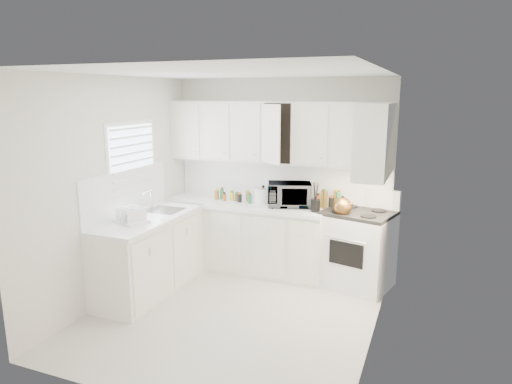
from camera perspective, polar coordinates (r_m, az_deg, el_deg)
The scene contains 38 objects.
floor at distance 5.24m, azimuth -2.93°, elevation -15.03°, with size 3.20×3.20×0.00m, color silver.
ceiling at distance 4.67m, azimuth -3.29°, elevation 14.68°, with size 3.20×3.20×0.00m, color white.
wall_back at distance 6.25m, azimuth 3.06°, elevation 2.07°, with size 3.00×3.00×0.00m, color white.
wall_front at distance 3.46m, azimuth -14.33°, elevation -6.67°, with size 3.00×3.00×0.00m, color white.
wall_left at distance 5.57m, azimuth -17.25°, elevation 0.29°, with size 3.20×3.20×0.00m, color white.
wall_right at distance 4.39m, azimuth 14.99°, elevation -2.68°, with size 3.20×3.20×0.00m, color white.
window_blinds at distance 5.79m, azimuth -15.09°, elevation 3.37°, with size 0.06×0.96×1.06m, color white, non-canonical shape.
lower_cabinets_back at distance 6.32m, azimuth -1.28°, elevation -5.76°, with size 2.22×0.60×0.90m, color white, non-canonical shape.
lower_cabinets_left at distance 5.78m, azimuth -13.12°, elevation -7.82°, with size 0.60×1.60×0.90m, color white, non-canonical shape.
countertop_back at distance 6.18m, azimuth -1.34°, elevation -1.59°, with size 2.24×0.64×0.05m, color white.
countertop_left at distance 5.63m, azimuth -13.27°, elevation -3.29°, with size 0.64×1.62×0.05m, color white.
backsplash_back at distance 6.25m, azimuth 3.02°, elevation 1.37°, with size 2.98×0.02×0.55m, color white.
backsplash_left at distance 5.74m, azimuth -15.88°, elevation -0.06°, with size 0.02×1.60×0.55m, color white.
upper_cabinets_back at distance 6.06m, azimuth 2.58°, elevation 3.67°, with size 3.00×0.33×0.80m, color white, non-canonical shape.
upper_cabinets_right at distance 5.17m, azimuth 14.41°, elevation 1.82°, with size 0.33×0.90×0.80m, color white, non-canonical shape.
sink at distance 5.88m, azimuth -11.40°, elevation -1.10°, with size 0.42×0.38×0.30m, color gray, non-canonical shape.
stove at distance 5.86m, azimuth 12.60°, elevation -5.72°, with size 0.81×0.66×1.24m, color white, non-canonical shape.
tea_kettle at distance 5.62m, azimuth 10.74°, elevation -1.64°, with size 0.29×0.25×0.27m, color olive, non-canonical shape.
frying_pan at distance 5.90m, azimuth 14.73°, elevation -2.26°, with size 0.25×0.42×0.04m, color black, non-canonical shape.
microwave at distance 5.98m, azimuth 4.19°, elevation 0.01°, with size 0.56×0.31×0.38m, color gray.
rice_cooker at distance 6.13m, azimuth 0.91°, elevation -0.28°, with size 0.24×0.24×0.24m, color white, non-canonical shape.
paper_towel at distance 6.14m, azimuth 2.42°, elevation -0.16°, with size 0.12×0.12×0.27m, color white.
utensil_crock at distance 5.72m, azimuth 7.47°, elevation -0.60°, with size 0.13×0.13×0.38m, color black, non-canonical shape.
dish_rack at distance 5.41m, azimuth -15.38°, elevation -2.66°, with size 0.37×0.27×0.20m, color white, non-canonical shape.
spice_left_0 at distance 6.46m, azimuth -4.65°, elevation -0.20°, with size 0.06×0.06×0.13m, color olive.
spice_left_1 at distance 6.35m, azimuth -4.40°, elevation -0.41°, with size 0.06×0.06×0.13m, color #2B8142.
spice_left_2 at distance 6.40m, azimuth -3.44°, elevation -0.31°, with size 0.06×0.06×0.13m, color #D3531C.
spice_left_3 at distance 6.28m, azimuth -3.17°, elevation -0.53°, with size 0.06×0.06×0.13m, color yellow.
spice_left_4 at distance 6.33m, azimuth -2.22°, elevation -0.41°, with size 0.06×0.06×0.13m, color brown.
spice_left_5 at distance 6.22m, azimuth -1.92°, elevation -0.64°, with size 0.06×0.06×0.13m, color black.
spice_left_6 at distance 6.28m, azimuth -0.96°, elevation -0.53°, with size 0.06×0.06×0.13m, color olive.
spice_left_7 at distance 6.17m, azimuth -0.64°, elevation -0.75°, with size 0.06×0.06×0.13m, color #2B8142.
sauce_right_0 at distance 6.01m, azimuth 7.84°, elevation -0.92°, with size 0.06×0.06×0.19m, color #D3531C.
sauce_right_1 at distance 5.94m, azimuth 8.22°, elevation -1.09°, with size 0.06×0.06×0.19m, color yellow.
sauce_right_2 at distance 5.98m, azimuth 8.87°, elevation -1.01°, with size 0.06×0.06×0.19m, color brown.
sauce_right_3 at distance 5.92m, azimuth 9.25°, elevation -1.18°, with size 0.06×0.06×0.19m, color black.
sauce_right_4 at distance 5.96m, azimuth 9.90°, elevation -1.09°, with size 0.06×0.06×0.19m, color olive.
sauce_right_5 at distance 5.89m, azimuth 10.30°, elevation -1.26°, with size 0.06×0.06×0.19m, color #2B8142.
Camera 1 is at (1.96, -4.23, 2.39)m, focal length 32.00 mm.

